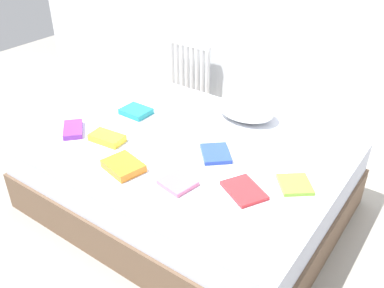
# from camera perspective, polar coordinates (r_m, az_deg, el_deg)

# --- Properties ---
(ground_plane) EXTENTS (8.00, 8.00, 0.00)m
(ground_plane) POSITION_cam_1_polar(r_m,az_deg,el_deg) (3.02, -0.56, -8.18)
(ground_plane) COLOR #9E998E
(bed) EXTENTS (2.00, 1.50, 0.50)m
(bed) POSITION_cam_1_polar(r_m,az_deg,el_deg) (2.86, -0.58, -4.39)
(bed) COLOR brown
(bed) RESTS_ON ground
(radiator) EXTENTS (0.47, 0.04, 0.59)m
(radiator) POSITION_cam_1_polar(r_m,az_deg,el_deg) (4.08, -0.36, 9.79)
(radiator) COLOR white
(radiator) RESTS_ON ground
(pillow) EXTENTS (0.44, 0.31, 0.16)m
(pillow) POSITION_cam_1_polar(r_m,az_deg,el_deg) (3.03, 7.32, 4.84)
(pillow) COLOR white
(pillow) RESTS_ON bed
(textbook_pink) EXTENTS (0.21, 0.20, 0.03)m
(textbook_pink) POSITION_cam_1_polar(r_m,az_deg,el_deg) (2.36, -1.96, -5.32)
(textbook_pink) COLOR pink
(textbook_pink) RESTS_ON bed
(textbook_blue) EXTENTS (0.27, 0.28, 0.03)m
(textbook_blue) POSITION_cam_1_polar(r_m,az_deg,el_deg) (2.61, 3.24, -1.32)
(textbook_blue) COLOR #2847B7
(textbook_blue) RESTS_ON bed
(textbook_teal) EXTENTS (0.21, 0.17, 0.04)m
(textbook_teal) POSITION_cam_1_polar(r_m,az_deg,el_deg) (3.12, -7.66, 4.44)
(textbook_teal) COLOR teal
(textbook_teal) RESTS_ON bed
(textbook_yellow) EXTENTS (0.24, 0.15, 0.05)m
(textbook_yellow) POSITION_cam_1_polar(r_m,az_deg,el_deg) (2.81, -11.53, 0.82)
(textbook_yellow) COLOR yellow
(textbook_yellow) RESTS_ON bed
(textbook_purple) EXTENTS (0.26, 0.25, 0.04)m
(textbook_purple) POSITION_cam_1_polar(r_m,az_deg,el_deg) (2.97, -15.95, 1.93)
(textbook_purple) COLOR purple
(textbook_purple) RESTS_ON bed
(textbook_red) EXTENTS (0.30, 0.27, 0.02)m
(textbook_red) POSITION_cam_1_polar(r_m,az_deg,el_deg) (2.33, 7.11, -6.32)
(textbook_red) COLOR red
(textbook_red) RESTS_ON bed
(textbook_orange) EXTENTS (0.26, 0.23, 0.05)m
(textbook_orange) POSITION_cam_1_polar(r_m,az_deg,el_deg) (2.51, -9.37, -2.98)
(textbook_orange) COLOR orange
(textbook_orange) RESTS_ON bed
(textbook_lime) EXTENTS (0.25, 0.25, 0.02)m
(textbook_lime) POSITION_cam_1_polar(r_m,az_deg,el_deg) (2.42, 13.89, -5.40)
(textbook_lime) COLOR #8CC638
(textbook_lime) RESTS_ON bed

